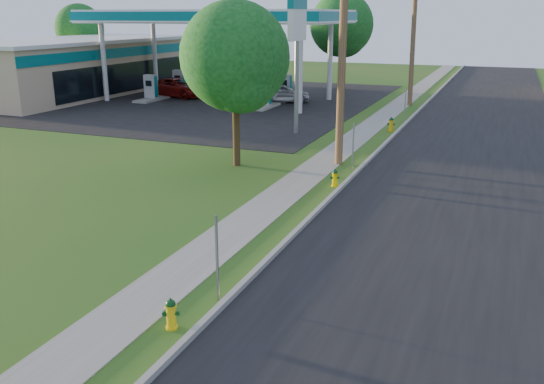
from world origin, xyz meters
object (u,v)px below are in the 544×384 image
(price_pylon, at_px, (297,28))
(hydrant_near, at_px, (171,314))
(fuel_pump_nw, at_px, (151,91))
(utility_pole_mid, at_px, (343,44))
(tree_lot, at_px, (342,27))
(car_silver, at_px, (281,93))
(tree_verge, at_px, (236,61))
(car_red, at_px, (178,88))
(tree_back, at_px, (80,30))
(hydrant_far, at_px, (391,124))
(utility_pole_far, at_px, (413,34))
(fuel_pump_se, at_px, (285,90))
(fuel_pump_ne, at_px, (264,97))
(fuel_pump_sw, at_px, (179,85))
(hydrant_mid, at_px, (335,178))

(price_pylon, relative_size, hydrant_near, 10.18)
(fuel_pump_nw, distance_m, hydrant_near, 32.89)
(utility_pole_mid, distance_m, tree_lot, 25.59)
(fuel_pump_nw, bearing_deg, car_silver, 16.98)
(price_pylon, bearing_deg, tree_verge, -89.34)
(car_red, bearing_deg, tree_back, 69.76)
(utility_pole_mid, relative_size, hydrant_far, 12.36)
(car_red, bearing_deg, tree_verge, -134.43)
(utility_pole_far, xyz_separation_m, fuel_pump_se, (-8.90, -1.00, -4.08))
(car_red, height_order, car_silver, car_red)
(fuel_pump_ne, xyz_separation_m, hydrant_far, (9.59, -5.02, -0.33))
(utility_pole_mid, bearing_deg, tree_lot, 105.42)
(utility_pole_mid, relative_size, hydrant_near, 14.57)
(tree_verge, height_order, car_red, tree_verge)
(utility_pole_mid, xyz_separation_m, price_pylon, (-3.90, 5.50, 0.48))
(tree_back, height_order, car_red, tree_back)
(fuel_pump_nw, bearing_deg, utility_pole_mid, -35.99)
(utility_pole_far, height_order, fuel_pump_se, utility_pole_far)
(utility_pole_far, bearing_deg, car_silver, -165.86)
(tree_verge, relative_size, tree_back, 0.94)
(fuel_pump_sw, xyz_separation_m, car_silver, (9.17, -1.20, -0.04))
(fuel_pump_ne, bearing_deg, fuel_pump_sw, 156.04)
(tree_lot, relative_size, car_red, 1.52)
(fuel_pump_nw, distance_m, car_silver, 9.59)
(tree_verge, height_order, tree_back, tree_back)
(fuel_pump_sw, relative_size, car_silver, 0.79)
(price_pylon, distance_m, car_red, 17.28)
(fuel_pump_nw, bearing_deg, fuel_pump_sw, 90.00)
(utility_pole_far, xyz_separation_m, fuel_pump_nw, (-17.90, -5.00, -4.08))
(tree_lot, height_order, hydrant_mid, tree_lot)
(tree_back, bearing_deg, fuel_pump_sw, -25.27)
(hydrant_far, bearing_deg, tree_lot, 114.18)
(fuel_pump_sw, distance_m, car_red, 1.64)
(fuel_pump_se, height_order, hydrant_mid, fuel_pump_se)
(tree_back, bearing_deg, car_silver, -19.00)
(hydrant_mid, bearing_deg, hydrant_far, 90.47)
(fuel_pump_nw, height_order, car_silver, fuel_pump_nw)
(fuel_pump_ne, height_order, hydrant_far, fuel_pump_ne)
(tree_verge, relative_size, tree_lot, 0.85)
(fuel_pump_sw, height_order, tree_lot, tree_lot)
(hydrant_mid, bearing_deg, fuel_pump_se, 115.52)
(tree_verge, xyz_separation_m, hydrant_far, (4.50, 9.86, -3.92))
(utility_pole_far, relative_size, tree_back, 1.33)
(hydrant_far, relative_size, car_red, 0.15)
(tree_back, relative_size, hydrant_far, 9.01)
(fuel_pump_sw, bearing_deg, car_silver, -7.45)
(utility_pole_far, distance_m, car_silver, 9.90)
(fuel_pump_ne, height_order, fuel_pump_se, same)
(fuel_pump_ne, relative_size, car_red, 0.62)
(utility_pole_mid, distance_m, fuel_pump_sw, 25.05)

